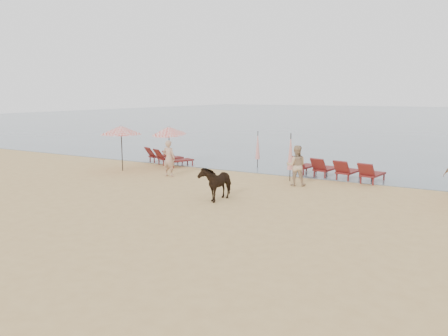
# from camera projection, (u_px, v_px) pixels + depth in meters

# --- Properties ---
(ground) EXTENTS (120.00, 120.00, 0.00)m
(ground) POSITION_uv_depth(u_px,v_px,m) (150.00, 223.00, 14.41)
(ground) COLOR tan
(ground) RESTS_ON ground
(sea) EXTENTS (160.00, 140.00, 0.06)m
(sea) POSITION_uv_depth(u_px,v_px,m) (416.00, 116.00, 83.24)
(sea) COLOR #51606B
(sea) RESTS_ON ground
(lounger_cluster_left) EXTENTS (3.46, 2.85, 0.66)m
(lounger_cluster_left) POSITION_uv_depth(u_px,v_px,m) (167.00, 157.00, 26.32)
(lounger_cluster_left) COLOR maroon
(lounger_cluster_left) RESTS_ON ground
(lounger_cluster_right) EXTENTS (4.69, 2.67, 0.70)m
(lounger_cluster_right) POSITION_uv_depth(u_px,v_px,m) (335.00, 169.00, 21.93)
(lounger_cluster_right) COLOR maroon
(lounger_cluster_right) RESTS_ON ground
(umbrella_open_left_a) EXTENTS (2.21, 2.21, 2.51)m
(umbrella_open_left_a) POSITION_uv_depth(u_px,v_px,m) (121.00, 130.00, 23.84)
(umbrella_open_left_a) COLOR black
(umbrella_open_left_a) RESTS_ON ground
(umbrella_open_left_b) EXTENTS (1.94, 1.97, 2.47)m
(umbrella_open_left_b) POSITION_uv_depth(u_px,v_px,m) (169.00, 131.00, 24.97)
(umbrella_open_left_b) COLOR black
(umbrella_open_left_b) RESTS_ON ground
(umbrella_closed_left) EXTENTS (0.29, 0.29, 2.35)m
(umbrella_closed_left) POSITION_uv_depth(u_px,v_px,m) (291.00, 152.00, 21.08)
(umbrella_closed_left) COLOR black
(umbrella_closed_left) RESTS_ON ground
(umbrella_closed_right) EXTENTS (0.26, 0.26, 2.14)m
(umbrella_closed_right) POSITION_uv_depth(u_px,v_px,m) (258.00, 145.00, 24.86)
(umbrella_closed_right) COLOR black
(umbrella_closed_right) RESTS_ON ground
(cow) EXTENTS (0.80, 1.68, 1.40)m
(cow) POSITION_uv_depth(u_px,v_px,m) (216.00, 182.00, 17.51)
(cow) COLOR black
(cow) RESTS_ON ground
(beachgoer_left) EXTENTS (0.72, 0.51, 1.88)m
(beachgoer_left) POSITION_uv_depth(u_px,v_px,m) (169.00, 158.00, 22.44)
(beachgoer_left) COLOR tan
(beachgoer_left) RESTS_ON ground
(beachgoer_right_a) EXTENTS (1.10, 0.99, 1.88)m
(beachgoer_right_a) POSITION_uv_depth(u_px,v_px,m) (296.00, 166.00, 20.15)
(beachgoer_right_a) COLOR tan
(beachgoer_right_a) RESTS_ON ground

